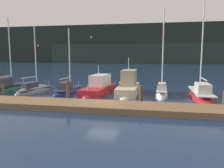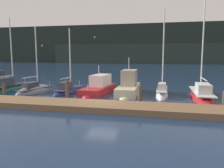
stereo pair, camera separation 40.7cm
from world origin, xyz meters
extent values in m
plane|color=#192D4C|center=(0.00, 0.00, 0.00)|extent=(400.00, 400.00, 0.00)
cube|color=brown|center=(0.00, -1.52, 0.23)|extent=(40.31, 2.80, 0.45)
cylinder|color=#4C3D2D|center=(-9.24, 0.13, 0.72)|extent=(0.28, 0.28, 1.45)
cylinder|color=#4C3D2D|center=(-3.08, 0.13, 0.96)|extent=(0.28, 0.28, 1.91)
cylinder|color=#4C3D2D|center=(3.08, 0.13, 0.82)|extent=(0.28, 0.28, 1.64)
ellipsoid|color=#195647|center=(-12.05, 4.73, 0.00)|extent=(1.33, 5.98, 1.32)
cube|color=#333842|center=(-12.05, 4.73, 0.63)|extent=(1.11, 5.02, 0.08)
cube|color=#333842|center=(-12.06, 4.01, 1.11)|extent=(0.79, 1.91, 0.89)
cylinder|color=silver|center=(-12.05, 5.20, 4.41)|extent=(0.12, 0.12, 7.57)
cylinder|color=silver|center=(-12.06, 3.78, 1.71)|extent=(0.09, 2.85, 0.09)
cylinder|color=silver|center=(-12.05, 7.47, 0.88)|extent=(0.04, 0.04, 0.50)
ellipsoid|color=gray|center=(-8.62, 4.17, 0.00)|extent=(2.45, 5.51, 1.66)
cube|color=#333842|center=(-8.62, 4.17, 0.45)|extent=(2.06, 4.63, 0.08)
cube|color=#333842|center=(-8.75, 3.54, 0.84)|extent=(1.18, 1.84, 0.69)
cylinder|color=silver|center=(-8.54, 4.59, 3.74)|extent=(0.12, 0.12, 6.57)
cylinder|color=silver|center=(-8.75, 3.52, 1.72)|extent=(0.50, 2.14, 0.09)
cylinder|color=silver|center=(-8.15, 6.57, 0.70)|extent=(0.04, 0.04, 0.50)
ellipsoid|color=navy|center=(-5.00, 4.83, 0.00)|extent=(2.14, 5.57, 1.44)
cube|color=#333842|center=(-5.00, 4.83, 0.48)|extent=(1.80, 4.68, 0.08)
cube|color=#333842|center=(-5.07, 4.18, 0.88)|extent=(1.11, 1.83, 0.73)
cylinder|color=silver|center=(-4.95, 5.26, 3.67)|extent=(0.12, 0.12, 6.38)
cylinder|color=silver|center=(-5.07, 4.24, 1.62)|extent=(0.33, 2.04, 0.09)
cylinder|color=silver|center=(-4.70, 7.31, 0.73)|extent=(0.04, 0.04, 0.50)
ellipsoid|color=red|center=(-1.81, 5.35, 0.00)|extent=(2.97, 6.83, 1.06)
cube|color=red|center=(-1.81, 5.35, 0.34)|extent=(2.72, 6.15, 0.69)
cube|color=silver|center=(-1.74, 6.01, 1.30)|extent=(1.85, 3.06, 1.22)
cube|color=black|center=(-1.60, 7.33, 1.48)|extent=(1.38, 0.39, 0.55)
cylinder|color=silver|center=(-1.80, 5.48, 2.44)|extent=(0.07, 0.07, 1.06)
cylinder|color=silver|center=(-2.11, 2.59, 0.99)|extent=(0.04, 0.04, 0.60)
ellipsoid|color=beige|center=(1.44, 5.29, 0.00)|extent=(2.16, 6.69, 1.21)
cube|color=beige|center=(1.44, 5.29, 0.44)|extent=(1.99, 6.02, 0.88)
cube|color=#A39984|center=(1.44, 5.96, 1.68)|extent=(1.46, 2.95, 1.59)
cube|color=black|center=(1.43, 7.29, 1.91)|extent=(1.27, 0.31, 0.70)
cylinder|color=silver|center=(1.44, 5.42, 3.13)|extent=(0.07, 0.07, 1.32)
cylinder|color=silver|center=(1.46, 2.49, 1.18)|extent=(0.04, 0.04, 0.60)
ellipsoid|color=white|center=(4.85, 5.22, 0.00)|extent=(1.38, 5.44, 1.26)
cube|color=silver|center=(4.85, 5.22, 0.65)|extent=(1.16, 4.57, 0.08)
cube|color=silver|center=(4.82, 4.57, 1.01)|extent=(0.77, 1.75, 0.65)
cylinder|color=silver|center=(4.86, 5.65, 4.55)|extent=(0.12, 0.12, 7.80)
cylinder|color=silver|center=(4.82, 4.55, 1.79)|extent=(0.17, 2.21, 0.09)
cylinder|color=silver|center=(4.93, 7.71, 0.90)|extent=(0.04, 0.04, 0.50)
ellipsoid|color=red|center=(8.46, 4.68, 0.00)|extent=(2.08, 7.65, 1.24)
cube|color=silver|center=(8.46, 4.68, 0.63)|extent=(1.75, 6.43, 0.08)
cube|color=silver|center=(8.43, 3.77, 1.07)|extent=(1.19, 2.46, 0.81)
cylinder|color=silver|center=(8.48, 5.29, 5.95)|extent=(0.12, 0.12, 10.65)
cylinder|color=silver|center=(8.43, 3.71, 1.91)|extent=(0.18, 3.17, 0.09)
cylinder|color=silver|center=(8.55, 8.18, 0.88)|extent=(0.04, 0.04, 0.50)
cylinder|color=gold|center=(-0.39, 14.49, 0.08)|extent=(1.19, 1.19, 0.16)
cylinder|color=gold|center=(-0.39, 14.49, 0.64)|extent=(0.79, 0.79, 0.95)
cone|color=gold|center=(-0.39, 14.49, 1.36)|extent=(0.55, 0.55, 0.50)
sphere|color=#F9EAB7|center=(-0.39, 14.49, 1.66)|extent=(0.16, 0.16, 0.16)
cube|color=#1E2823|center=(0.00, 99.68, 9.62)|extent=(240.00, 16.00, 19.24)
cube|color=#26332C|center=(25.39, 89.68, 4.58)|extent=(144.00, 10.00, 9.16)
cube|color=#F4DB8C|center=(-2.66, 91.63, 6.62)|extent=(0.80, 0.10, 0.80)
cube|color=#F4DB8C|center=(-46.24, 91.63, 7.12)|extent=(0.80, 0.10, 0.80)
cube|color=#F4DB8C|center=(0.85, 91.63, 6.59)|extent=(0.80, 0.10, 0.80)
cube|color=#F4DB8C|center=(-25.71, 91.63, 2.93)|extent=(0.80, 0.10, 0.80)
cube|color=#F4DB8C|center=(12.58, 91.63, 8.39)|extent=(0.80, 0.10, 0.80)
cube|color=#F4DB8C|center=(-57.67, 91.63, 9.06)|extent=(0.80, 0.10, 0.80)
cube|color=#F4DB8C|center=(14.30, 91.63, 6.98)|extent=(0.80, 0.10, 0.80)
cube|color=#F4DB8C|center=(-34.07, 91.63, 1.55)|extent=(0.80, 0.10, 0.80)
cube|color=#F4DB8C|center=(-19.94, 91.63, 8.93)|extent=(0.80, 0.10, 0.80)
cube|color=#F4DB8C|center=(17.79, 91.63, 9.06)|extent=(0.80, 0.10, 0.80)
cube|color=#F4DB8C|center=(-28.09, 91.63, 13.00)|extent=(0.80, 0.10, 0.80)
camera|label=1|loc=(4.12, -17.02, 4.04)|focal=35.00mm
camera|label=2|loc=(4.52, -16.94, 4.04)|focal=35.00mm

